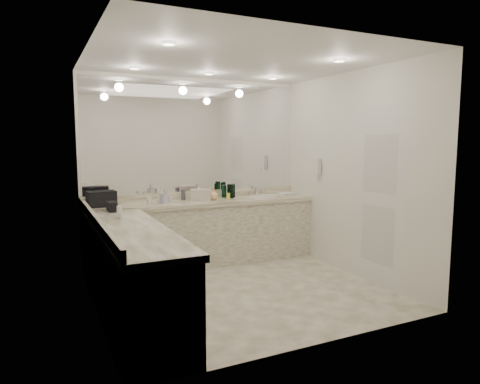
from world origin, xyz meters
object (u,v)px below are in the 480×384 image
wall_phone (317,167)px  black_toiletry_bag (101,199)px  soap_bottle_c (213,194)px  soap_bottle_b (164,197)px  hand_towel (286,194)px  soap_bottle_a (161,195)px  sink (263,197)px  cream_cosmetic_case (200,195)px

wall_phone → black_toiletry_bag: (-2.91, 0.50, -0.35)m
soap_bottle_c → soap_bottle_b: bearing=-177.0°
hand_towel → soap_bottle_b: soap_bottle_b is taller
wall_phone → hand_towel: 0.67m
black_toiletry_bag → soap_bottle_a: soap_bottle_a is taller
wall_phone → soap_bottle_b: bearing=168.9°
soap_bottle_a → soap_bottle_c: (0.72, -0.11, -0.02)m
sink → soap_bottle_a: size_ratio=2.22×
cream_cosmetic_case → soap_bottle_c: 0.18m
soap_bottle_c → hand_towel: bearing=-0.1°
cream_cosmetic_case → soap_bottle_c: bearing=7.9°
sink → cream_cosmetic_case: bearing=-179.6°
sink → black_toiletry_bag: 2.31m
hand_towel → soap_bottle_a: bearing=176.7°
black_toiletry_bag → hand_towel: (2.68, -0.04, -0.08)m
soap_bottle_b → soap_bottle_c: soap_bottle_b is taller
cream_cosmetic_case → soap_bottle_c: size_ratio=1.64×
black_toiletry_bag → soap_bottle_c: (1.49, -0.04, -0.01)m
black_toiletry_bag → cream_cosmetic_case: bearing=-0.3°
sink → soap_bottle_b: bearing=-177.0°
cream_cosmetic_case → sink: bearing=19.5°
soap_bottle_b → black_toiletry_bag: bearing=174.3°
sink → soap_bottle_c: size_ratio=2.64×
wall_phone → hand_towel: bearing=117.1°
wall_phone → soap_bottle_c: size_ratio=1.44×
cream_cosmetic_case → soap_bottle_b: bearing=-153.2°
black_toiletry_bag → soap_bottle_a: size_ratio=1.72×
wall_phone → soap_bottle_c: 1.54m
wall_phone → soap_bottle_b: size_ratio=1.31×
black_toiletry_bag → soap_bottle_c: size_ratio=2.06×
sink → wall_phone: bearing=-39.6°
sink → soap_bottle_a: soap_bottle_a is taller
sink → soap_bottle_b: size_ratio=2.41×
black_toiletry_bag → hand_towel: bearing=-0.9°
sink → black_toiletry_bag: bearing=-180.0°
soap_bottle_b → sink: bearing=3.0°
soap_bottle_c → black_toiletry_bag: bearing=178.4°
wall_phone → soap_bottle_a: wall_phone is taller
sink → cream_cosmetic_case: size_ratio=1.61×
hand_towel → black_toiletry_bag: bearing=179.1°
wall_phone → cream_cosmetic_case: 1.71m
black_toiletry_bag → cream_cosmetic_case: black_toiletry_bag is taller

